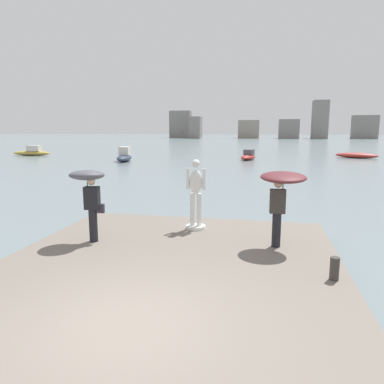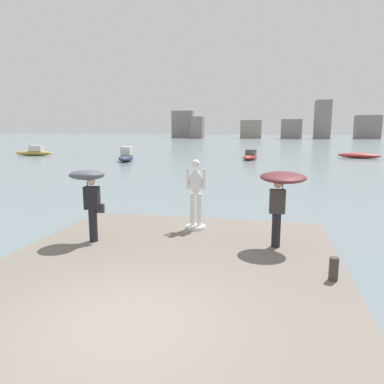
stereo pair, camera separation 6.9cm
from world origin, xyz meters
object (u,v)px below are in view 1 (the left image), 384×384
statue_white_figure (196,196)px  boat_rightward (124,156)px  boat_mid (356,155)px  boat_far (248,156)px  onlooker_right (282,187)px  boat_near (32,152)px  onlooker_left (89,186)px  mooring_bollard (334,269)px

statue_white_figure → boat_rightward: statue_white_figure is taller
boat_mid → boat_far: size_ratio=1.43×
onlooker_right → boat_rightward: (-14.98, 26.84, -1.40)m
boat_near → boat_far: (27.71, -1.10, -0.06)m
onlooker_right → boat_far: onlooker_right is taller
onlooker_left → boat_rightward: onlooker_left is taller
statue_white_figure → boat_far: 30.16m
mooring_bollard → boat_rightward: size_ratio=0.12×
statue_white_figure → mooring_bollard: (3.39, -3.14, -0.77)m
boat_far → boat_rightward: boat_rightward is taller
boat_near → boat_mid: size_ratio=1.04×
onlooker_right → boat_mid: size_ratio=0.39×
boat_near → statue_white_figure: bearing=-48.7°
statue_white_figure → boat_near: statue_white_figure is taller
onlooker_left → boat_mid: 39.99m
onlooker_left → statue_white_figure: bearing=34.9°
boat_rightward → boat_near: bearing=159.3°
onlooker_left → boat_far: 32.05m
boat_mid → boat_rightward: bearing=-159.2°
boat_near → onlooker_left: bearing=-52.9°
statue_white_figure → boat_far: statue_white_figure is taller
statue_white_figure → boat_mid: statue_white_figure is taller
boat_mid → onlooker_left: bearing=-112.3°
boat_mid → statue_white_figure: bearing=-109.8°
mooring_bollard → boat_rightward: (-15.97, 28.75, -0.09)m
onlooker_left → boat_far: (2.74, 31.90, -1.49)m
onlooker_left → boat_far: bearing=85.1°
onlooker_right → boat_rightward: bearing=119.2°
onlooker_right → boat_far: bearing=94.0°
boat_near → boat_rightward: boat_rightward is taller
onlooker_right → boat_far: (-2.17, 31.37, -1.54)m
mooring_bollard → boat_mid: size_ratio=0.09×
boat_near → boat_mid: bearing=5.6°
boat_mid → boat_far: (-12.43, -5.07, 0.09)m
onlooker_left → mooring_bollard: (5.90, -1.38, -1.25)m
onlooker_left → boat_mid: (15.17, 36.96, -1.57)m
boat_rightward → boat_far: bearing=19.5°
boat_far → boat_rightward: (-12.81, -4.53, 0.14)m
mooring_bollard → boat_far: boat_far is taller
boat_mid → boat_near: bearing=-174.4°
onlooker_left → boat_near: bearing=127.1°
boat_far → boat_rightward: size_ratio=0.86×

